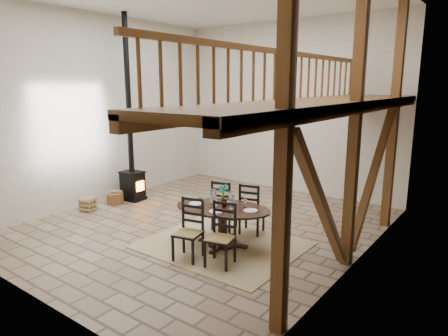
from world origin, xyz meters
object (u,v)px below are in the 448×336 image
Objects in this scene: dining_table at (223,224)px; log_stack at (88,204)px; wood_stove at (131,160)px; log_basket at (115,198)px.

dining_table reaches higher than log_stack.
wood_stove reaches higher than dining_table.
dining_table is 0.47× the size of wood_stove.
wood_stove is 1.68m from log_stack.
log_basket is at bearing 158.75° from dining_table.
dining_table reaches higher than log_basket.
log_basket is (-4.05, 0.54, -0.29)m from dining_table.
dining_table is at bearing -18.76° from wood_stove.
log_stack is (-0.05, -0.81, 0.01)m from log_basket.
log_stack is (-0.14, -1.36, -0.96)m from wood_stove.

